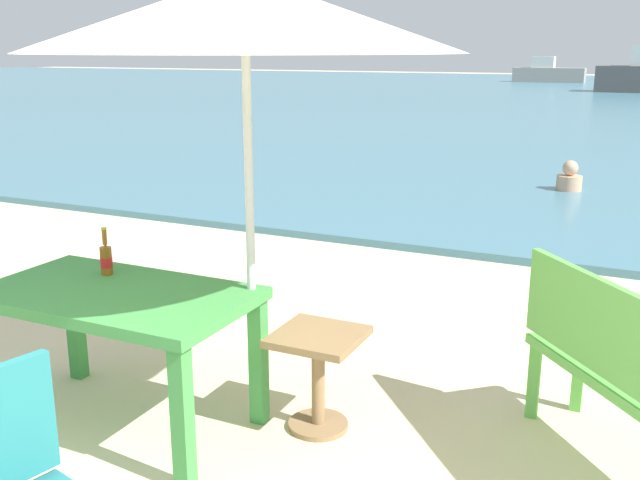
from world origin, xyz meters
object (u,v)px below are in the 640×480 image
(side_table_wood, at_px, (318,366))
(bench_green_left, at_px, (617,365))
(picnic_table_green, at_px, (117,311))
(boat_cargo_ship, at_px, (548,73))
(beer_bottle_amber, at_px, (106,258))
(swimmer_person, at_px, (569,179))
(patio_umbrella, at_px, (245,14))

(side_table_wood, relative_size, bench_green_left, 0.47)
(picnic_table_green, bearing_deg, boat_cargo_ship, 95.50)
(beer_bottle_amber, relative_size, side_table_wood, 0.49)
(bench_green_left, bearing_deg, picnic_table_green, -164.47)
(boat_cargo_ship, bearing_deg, picnic_table_green, -84.50)
(side_table_wood, relative_size, swimmer_person, 1.32)
(picnic_table_green, xyz_separation_m, patio_umbrella, (0.62, 0.33, 1.47))
(beer_bottle_amber, bearing_deg, side_table_wood, 10.54)
(picnic_table_green, distance_m, bench_green_left, 2.47)
(side_table_wood, xyz_separation_m, bench_green_left, (1.42, 0.25, 0.19))
(swimmer_person, bearing_deg, picnic_table_green, -100.13)
(swimmer_person, bearing_deg, side_table_wood, -93.16)
(picnic_table_green, height_order, swimmer_person, picnic_table_green)
(swimmer_person, bearing_deg, patio_umbrella, -95.80)
(picnic_table_green, bearing_deg, side_table_wood, 23.51)
(patio_umbrella, xyz_separation_m, bench_green_left, (1.76, 0.33, -1.58))
(side_table_wood, bearing_deg, beer_bottle_amber, -169.46)
(picnic_table_green, height_order, side_table_wood, picnic_table_green)
(patio_umbrella, bearing_deg, side_table_wood, 14.59)
(swimmer_person, bearing_deg, boat_cargo_ship, 98.97)
(beer_bottle_amber, relative_size, swimmer_person, 0.65)
(patio_umbrella, bearing_deg, picnic_table_green, -152.02)
(side_table_wood, xyz_separation_m, swimmer_person, (0.40, 7.15, -0.11))
(beer_bottle_amber, bearing_deg, swimmer_person, 77.92)
(side_table_wood, distance_m, boat_cargo_ship, 41.24)
(bench_green_left, relative_size, swimmer_person, 2.78)
(boat_cargo_ship, bearing_deg, side_table_wood, -83.12)
(beer_bottle_amber, distance_m, boat_cargo_ship, 41.33)
(bench_green_left, distance_m, swimmer_person, 6.98)
(beer_bottle_amber, height_order, patio_umbrella, patio_umbrella)
(beer_bottle_amber, distance_m, bench_green_left, 2.66)
(picnic_table_green, bearing_deg, bench_green_left, 15.53)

